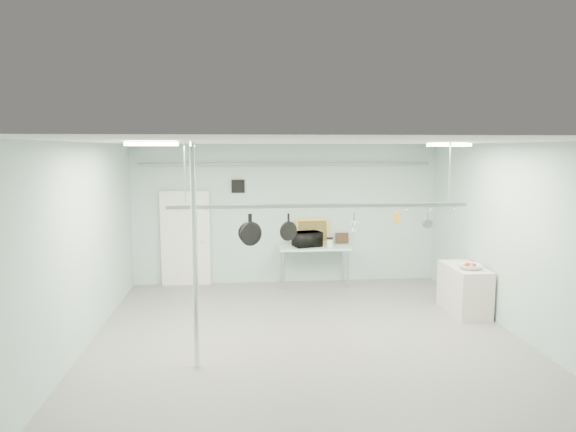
{
  "coord_description": "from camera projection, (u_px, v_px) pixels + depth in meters",
  "views": [
    {
      "loc": [
        -1.07,
        -7.69,
        3.1
      ],
      "look_at": [
        -0.24,
        1.0,
        1.95
      ],
      "focal_mm": 32.0,
      "sensor_mm": 36.0,
      "label": 1
    }
  ],
  "objects": [
    {
      "name": "grater",
      "position": [
        397.0,
        218.0,
        8.26
      ],
      "size": [
        0.09,
        0.02,
        0.21
      ],
      "primitive_type": null,
      "rotation": [
        0.0,
        0.0,
        0.03
      ],
      "color": "yellow",
      "rests_on": "pot_rack"
    },
    {
      "name": "saucepan",
      "position": [
        427.0,
        220.0,
        8.31
      ],
      "size": [
        0.16,
        0.1,
        0.26
      ],
      "primitive_type": null,
      "rotation": [
        0.0,
        0.0,
        -0.1
      ],
      "color": "silver",
      "rests_on": "pot_rack"
    },
    {
      "name": "chrome_pole",
      "position": [
        195.0,
        257.0,
        7.13
      ],
      "size": [
        0.08,
        0.08,
        3.2
      ],
      "primitive_type": "cylinder",
      "color": "silver",
      "rests_on": "floor"
    },
    {
      "name": "door",
      "position": [
        186.0,
        239.0,
        11.63
      ],
      "size": [
        1.1,
        0.1,
        2.2
      ],
      "primitive_type": "cube",
      "color": "silver",
      "rests_on": "floor"
    },
    {
      "name": "skillet_right",
      "position": [
        288.0,
        227.0,
        8.11
      ],
      "size": [
        0.3,
        0.19,
        0.43
      ],
      "primitive_type": null,
      "rotation": [
        0.0,
        0.0,
        0.44
      ],
      "color": "black",
      "rests_on": "pot_rack"
    },
    {
      "name": "wall_vent",
      "position": [
        238.0,
        186.0,
        11.61
      ],
      "size": [
        0.3,
        0.04,
        0.3
      ],
      "primitive_type": "cube",
      "color": "black",
      "rests_on": "back_wall"
    },
    {
      "name": "light_panel_right",
      "position": [
        449.0,
        145.0,
        8.49
      ],
      "size": [
        0.65,
        0.3,
        0.05
      ],
      "primitive_type": "cube",
      "color": "white",
      "rests_on": "ceiling"
    },
    {
      "name": "right_wall",
      "position": [
        526.0,
        243.0,
        8.21
      ],
      "size": [
        0.02,
        8.0,
        3.2
      ],
      "primitive_type": "cube",
      "color": "#A4C5BC",
      "rests_on": "floor"
    },
    {
      "name": "painting_large",
      "position": [
        313.0,
        232.0,
        11.84
      ],
      "size": [
        0.79,
        0.19,
        0.58
      ],
      "primitive_type": "cube",
      "rotation": [
        -0.14,
        0.0,
        0.07
      ],
      "color": "gold",
      "rests_on": "prep_table"
    },
    {
      "name": "skillet_mid",
      "position": [
        249.0,
        229.0,
        8.06
      ],
      "size": [
        0.35,
        0.08,
        0.47
      ],
      "primitive_type": null,
      "rotation": [
        0.0,
        0.0,
        -0.05
      ],
      "color": "black",
      "rests_on": "pot_rack"
    },
    {
      "name": "painting_small",
      "position": [
        342.0,
        238.0,
        11.93
      ],
      "size": [
        0.3,
        0.09,
        0.25
      ],
      "primitive_type": "cube",
      "rotation": [
        -0.17,
        0.0,
        -0.01
      ],
      "color": "#322111",
      "rests_on": "prep_table"
    },
    {
      "name": "back_wall",
      "position": [
        286.0,
        214.0,
        11.82
      ],
      "size": [
        7.0,
        0.02,
        3.2
      ],
      "primitive_type": "cube",
      "color": "#A4C5BC",
      "rests_on": "floor"
    },
    {
      "name": "prep_table",
      "position": [
        314.0,
        249.0,
        11.59
      ],
      "size": [
        1.6,
        0.7,
        0.91
      ],
      "color": "silver",
      "rests_on": "floor"
    },
    {
      "name": "whisk",
      "position": [
        354.0,
        222.0,
        8.21
      ],
      "size": [
        0.21,
        0.21,
        0.32
      ],
      "primitive_type": null,
      "rotation": [
        0.0,
        0.0,
        0.17
      ],
      "color": "silver",
      "rests_on": "pot_rack"
    },
    {
      "name": "fruit_cluster",
      "position": [
        470.0,
        265.0,
        9.39
      ],
      "size": [
        0.24,
        0.24,
        0.09
      ],
      "primitive_type": null,
      "color": "maroon",
      "rests_on": "fruit_bowl"
    },
    {
      "name": "coffee_canister",
      "position": [
        330.0,
        243.0,
        11.47
      ],
      "size": [
        0.17,
        0.17,
        0.18
      ],
      "primitive_type": "cylinder",
      "rotation": [
        0.0,
        0.0,
        -0.3
      ],
      "color": "silver",
      "rests_on": "prep_table"
    },
    {
      "name": "fruit_bowl",
      "position": [
        470.0,
        267.0,
        9.4
      ],
      "size": [
        0.45,
        0.45,
        0.1
      ],
      "primitive_type": "imported",
      "rotation": [
        0.0,
        0.0,
        -0.13
      ],
      "color": "silver",
      "rests_on": "side_cabinet"
    },
    {
      "name": "side_cabinet",
      "position": [
        464.0,
        289.0,
        9.71
      ],
      "size": [
        0.6,
        1.2,
        0.9
      ],
      "primitive_type": "cube",
      "color": "beige",
      "rests_on": "floor"
    },
    {
      "name": "floor",
      "position": [
        309.0,
        346.0,
        8.09
      ],
      "size": [
        8.0,
        8.0,
        0.0
      ],
      "primitive_type": "plane",
      "color": "gray",
      "rests_on": "ground"
    },
    {
      "name": "conduit_pipe",
      "position": [
        287.0,
        164.0,
        11.58
      ],
      "size": [
        6.6,
        0.07,
        0.07
      ],
      "primitive_type": "cylinder",
      "rotation": [
        0.0,
        1.57,
        0.0
      ],
      "color": "gray",
      "rests_on": "back_wall"
    },
    {
      "name": "pot_rack",
      "position": [
        320.0,
        204.0,
        8.11
      ],
      "size": [
        4.8,
        0.06,
        1.0
      ],
      "color": "#B7B7BC",
      "rests_on": "ceiling"
    },
    {
      "name": "microwave",
      "position": [
        307.0,
        239.0,
        11.55
      ],
      "size": [
        0.7,
        0.56,
        0.34
      ],
      "primitive_type": "imported",
      "rotation": [
        0.0,
        0.0,
        3.43
      ],
      "color": "black",
      "rests_on": "prep_table"
    },
    {
      "name": "skillet_left",
      "position": [
        251.0,
        230.0,
        8.06
      ],
      "size": [
        0.36,
        0.23,
        0.51
      ],
      "primitive_type": null,
      "rotation": [
        0.0,
        0.0,
        0.48
      ],
      "color": "black",
      "rests_on": "pot_rack"
    },
    {
      "name": "light_panel_left",
      "position": [
        152.0,
        144.0,
        6.68
      ],
      "size": [
        0.65,
        0.3,
        0.05
      ],
      "primitive_type": "cube",
      "color": "white",
      "rests_on": "ceiling"
    },
    {
      "name": "ceiling",
      "position": [
        310.0,
        142.0,
        7.67
      ],
      "size": [
        7.0,
        8.0,
        0.02
      ],
      "primitive_type": "cube",
      "color": "silver",
      "rests_on": "back_wall"
    }
  ]
}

